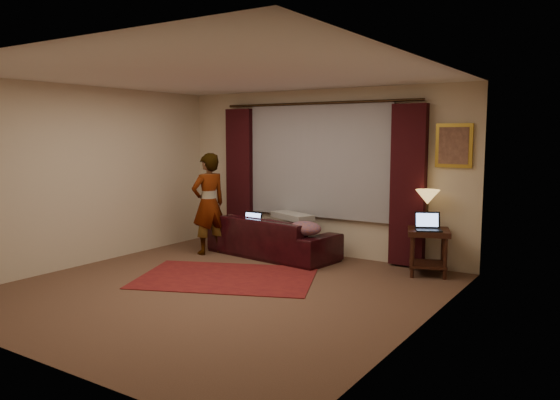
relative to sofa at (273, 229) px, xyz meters
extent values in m
cube|color=brown|center=(0.51, -1.91, -0.43)|extent=(5.00, 5.00, 0.01)
cube|color=silver|center=(0.51, -1.91, 2.17)|extent=(5.00, 5.00, 0.02)
cube|color=beige|center=(0.51, 0.59, 0.87)|extent=(5.00, 0.02, 2.60)
cube|color=beige|center=(0.51, -4.41, 0.87)|extent=(5.00, 0.02, 2.60)
cube|color=beige|center=(-1.99, -1.91, 0.87)|extent=(0.02, 5.00, 2.60)
cube|color=beige|center=(3.01, -1.91, 0.87)|extent=(0.02, 5.00, 2.60)
cube|color=#94939B|center=(0.51, 0.53, 1.07)|extent=(2.50, 0.05, 1.80)
cube|color=black|center=(-0.99, 0.48, 0.75)|extent=(0.50, 0.14, 2.30)
cube|color=black|center=(2.01, 0.48, 0.75)|extent=(0.50, 0.14, 2.30)
cylinder|color=#302112|center=(0.51, 0.48, 1.95)|extent=(0.04, 0.04, 3.40)
cube|color=#B48F2D|center=(2.61, 0.56, 1.32)|extent=(0.50, 0.04, 0.60)
imported|color=black|center=(0.00, 0.00, 0.00)|extent=(2.23, 1.18, 0.86)
cube|color=#9D9B97|center=(0.23, 0.21, 0.43)|extent=(0.84, 0.59, 0.09)
ellipsoid|color=#774B58|center=(0.73, -0.23, 0.10)|extent=(0.54, 0.45, 0.21)
cube|color=maroon|center=(0.22, -1.42, -0.42)|extent=(2.72, 2.32, 0.01)
cube|color=black|center=(2.41, 0.21, -0.12)|extent=(0.70, 0.70, 0.63)
imported|color=#9D9B97|center=(-0.95, -0.40, 0.38)|extent=(0.60, 0.60, 1.61)
camera|label=1|loc=(4.71, -6.97, 1.47)|focal=35.00mm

